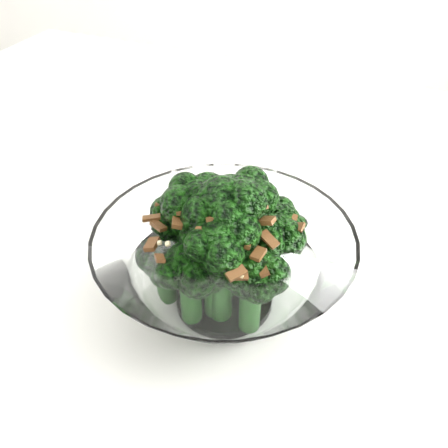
# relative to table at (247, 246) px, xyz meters

# --- Properties ---
(table) EXTENTS (1.39, 1.13, 0.75)m
(table) POSITION_rel_table_xyz_m (0.00, 0.00, 0.00)
(table) COLOR white
(table) RESTS_ON ground
(broccoli_dish) EXTENTS (0.21, 0.21, 0.13)m
(broccoli_dish) POSITION_rel_table_xyz_m (-0.01, -0.16, 0.12)
(broccoli_dish) COLOR white
(broccoli_dish) RESTS_ON table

